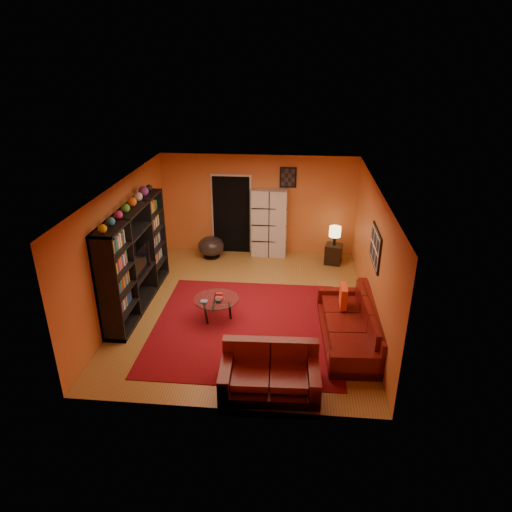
# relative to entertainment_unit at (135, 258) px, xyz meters

# --- Properties ---
(floor) EXTENTS (6.00, 6.00, 0.00)m
(floor) POSITION_rel_entertainment_unit_xyz_m (2.27, 0.00, -1.05)
(floor) COLOR brown
(floor) RESTS_ON ground
(ceiling) EXTENTS (6.00, 6.00, 0.00)m
(ceiling) POSITION_rel_entertainment_unit_xyz_m (2.27, 0.00, 1.55)
(ceiling) COLOR white
(ceiling) RESTS_ON wall_back
(wall_back) EXTENTS (6.00, 0.00, 6.00)m
(wall_back) POSITION_rel_entertainment_unit_xyz_m (2.27, 3.00, 0.25)
(wall_back) COLOR #C2612A
(wall_back) RESTS_ON floor
(wall_front) EXTENTS (6.00, 0.00, 6.00)m
(wall_front) POSITION_rel_entertainment_unit_xyz_m (2.27, -3.00, 0.25)
(wall_front) COLOR #C2612A
(wall_front) RESTS_ON floor
(wall_left) EXTENTS (0.00, 6.00, 6.00)m
(wall_left) POSITION_rel_entertainment_unit_xyz_m (-0.23, 0.00, 0.25)
(wall_left) COLOR #C2612A
(wall_left) RESTS_ON floor
(wall_right) EXTENTS (0.00, 6.00, 6.00)m
(wall_right) POSITION_rel_entertainment_unit_xyz_m (4.78, 0.00, 0.25)
(wall_right) COLOR #C2612A
(wall_right) RESTS_ON floor
(rug) EXTENTS (3.60, 3.60, 0.01)m
(rug) POSITION_rel_entertainment_unit_xyz_m (2.38, -0.70, -1.04)
(rug) COLOR #5A0A11
(rug) RESTS_ON floor
(doorway) EXTENTS (0.95, 0.10, 2.04)m
(doorway) POSITION_rel_entertainment_unit_xyz_m (1.57, 2.96, -0.03)
(doorway) COLOR black
(doorway) RESTS_ON floor
(wall_art_right) EXTENTS (0.03, 1.00, 0.70)m
(wall_art_right) POSITION_rel_entertainment_unit_xyz_m (4.75, -0.30, 0.55)
(wall_art_right) COLOR black
(wall_art_right) RESTS_ON wall_right
(wall_art_back) EXTENTS (0.42, 0.03, 0.52)m
(wall_art_back) POSITION_rel_entertainment_unit_xyz_m (3.02, 2.98, 1.00)
(wall_art_back) COLOR black
(wall_art_back) RESTS_ON wall_back
(entertainment_unit) EXTENTS (0.45, 3.00, 2.10)m
(entertainment_unit) POSITION_rel_entertainment_unit_xyz_m (0.00, 0.00, 0.00)
(entertainment_unit) COLOR black
(entertainment_unit) RESTS_ON floor
(tv) EXTENTS (0.98, 0.13, 0.56)m
(tv) POSITION_rel_entertainment_unit_xyz_m (0.05, -0.07, -0.05)
(tv) COLOR black
(tv) RESTS_ON entertainment_unit
(sofa) EXTENTS (1.11, 2.45, 0.85)m
(sofa) POSITION_rel_entertainment_unit_xyz_m (4.42, -0.97, -0.77)
(sofa) COLOR #4E0B0A
(sofa) RESTS_ON rug
(loveseat) EXTENTS (1.58, 0.99, 0.85)m
(loveseat) POSITION_rel_entertainment_unit_xyz_m (2.94, -2.42, -0.77)
(loveseat) COLOR #4E0B0A
(loveseat) RESTS_ON rug
(throw_pillow) EXTENTS (0.12, 0.42, 0.42)m
(throw_pillow) POSITION_rel_entertainment_unit_xyz_m (4.22, -0.47, -0.42)
(throw_pillow) COLOR #E54019
(throw_pillow) RESTS_ON sofa
(coffee_table) EXTENTS (0.89, 0.89, 0.45)m
(coffee_table) POSITION_rel_entertainment_unit_xyz_m (1.75, -0.48, -0.64)
(coffee_table) COLOR silver
(coffee_table) RESTS_ON floor
(storage_cabinet) EXTENTS (0.91, 0.44, 1.78)m
(storage_cabinet) POSITION_rel_entertainment_unit_xyz_m (2.58, 2.80, -0.16)
(storage_cabinet) COLOR #BBB7AD
(storage_cabinet) RESTS_ON floor
(bowl_chair) EXTENTS (0.69, 0.69, 0.56)m
(bowl_chair) POSITION_rel_entertainment_unit_xyz_m (1.09, 2.50, -0.75)
(bowl_chair) COLOR black
(bowl_chair) RESTS_ON floor
(side_table) EXTENTS (0.48, 0.48, 0.50)m
(side_table) POSITION_rel_entertainment_unit_xyz_m (4.24, 2.42, -0.80)
(side_table) COLOR black
(side_table) RESTS_ON floor
(table_lamp) EXTENTS (0.29, 0.29, 0.48)m
(table_lamp) POSITION_rel_entertainment_unit_xyz_m (4.24, 2.42, -0.21)
(table_lamp) COLOR black
(table_lamp) RESTS_ON side_table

